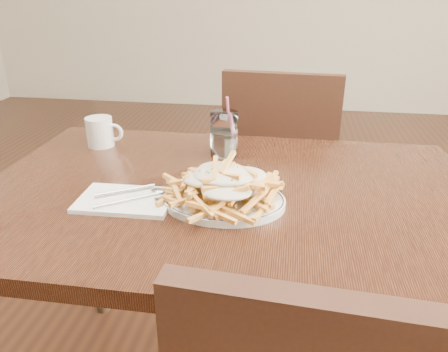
% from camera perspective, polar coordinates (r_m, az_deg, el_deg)
% --- Properties ---
extents(table, '(1.20, 0.80, 0.75)m').
position_cam_1_polar(table, '(1.09, 0.24, -5.45)').
color(table, black).
rests_on(table, ground).
extents(chair_far, '(0.46, 0.46, 0.92)m').
position_cam_1_polar(chair_far, '(1.78, 7.33, 1.17)').
color(chair_far, black).
rests_on(chair_far, ground).
extents(fries_plate, '(0.29, 0.25, 0.02)m').
position_cam_1_polar(fries_plate, '(0.98, 0.00, -3.20)').
color(fries_plate, white).
rests_on(fries_plate, table).
extents(loaded_fries, '(0.30, 0.26, 0.08)m').
position_cam_1_polar(loaded_fries, '(0.96, 0.00, -0.56)').
color(loaded_fries, gold).
rests_on(loaded_fries, fries_plate).
extents(napkin, '(0.22, 0.14, 0.01)m').
position_cam_1_polar(napkin, '(1.02, -12.72, -3.10)').
color(napkin, white).
rests_on(napkin, table).
extents(cutlery, '(0.17, 0.16, 0.01)m').
position_cam_1_polar(cutlery, '(1.02, -12.67, -2.53)').
color(cutlery, silver).
rests_on(cutlery, napkin).
extents(water_glass, '(0.08, 0.08, 0.17)m').
position_cam_1_polar(water_glass, '(1.24, 0.01, 5.15)').
color(water_glass, white).
rests_on(water_glass, table).
extents(coffee_mug, '(0.11, 0.08, 0.09)m').
position_cam_1_polar(coffee_mug, '(1.37, -15.82, 5.56)').
color(coffee_mug, white).
rests_on(coffee_mug, table).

